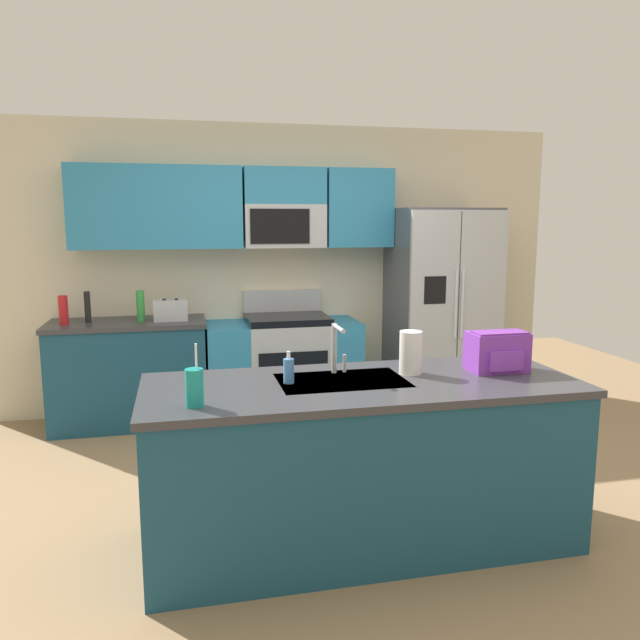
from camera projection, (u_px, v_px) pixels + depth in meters
name	position (u px, v px, depth m)	size (l,w,h in m)	color
ground_plane	(342.00, 497.00, 3.93)	(9.00, 9.00, 0.00)	#997A56
kitchen_wall_unit	(270.00, 250.00, 5.67)	(5.20, 0.43, 2.60)	beige
back_counter	(129.00, 373.00, 5.28)	(1.30, 0.63, 0.90)	navy
range_oven	(284.00, 365.00, 5.58)	(1.36, 0.61, 1.10)	#B7BABF
refrigerator	(441.00, 309.00, 5.75)	(0.90, 0.76, 1.85)	#4C4F54
island_counter	(361.00, 461.00, 3.34)	(2.30, 0.89, 0.90)	navy
toaster	(171.00, 310.00, 5.23)	(0.28, 0.16, 0.18)	#B7BABF
pepper_mill	(88.00, 307.00, 5.12)	(0.05, 0.05, 0.26)	black
bottle_red	(63.00, 310.00, 5.04)	(0.07, 0.07, 0.24)	red
bottle_green	(141.00, 306.00, 5.18)	(0.07, 0.07, 0.26)	green
sink_faucet	(336.00, 344.00, 3.41)	(0.08, 0.21, 0.28)	#B7BABF
drink_cup_teal	(194.00, 387.00, 2.82)	(0.08, 0.08, 0.30)	teal
soap_dispenser	(289.00, 370.00, 3.23)	(0.06, 0.06, 0.17)	#4C8CD8
paper_towel_roll	(411.00, 353.00, 3.42)	(0.12, 0.12, 0.24)	white
backpack	(497.00, 351.00, 3.48)	(0.32, 0.22, 0.23)	purple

